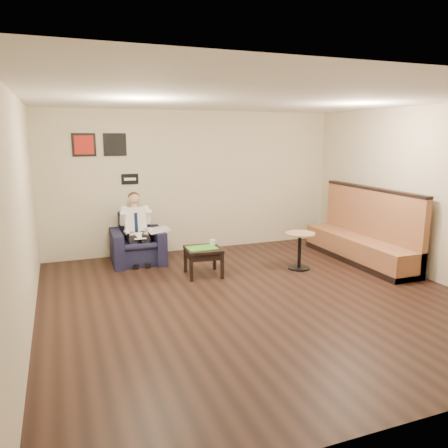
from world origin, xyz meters
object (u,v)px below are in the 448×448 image
object	(u,v)px
coffee_mug	(212,242)
cafe_table	(299,251)
green_folder	(202,248)
seated_man	(138,231)
smartphone	(204,245)
armchair	(137,239)
banquette	(360,226)
side_table	(203,262)

from	to	relation	value
coffee_mug	cafe_table	bearing A→B (deg)	-13.57
green_folder	coffee_mug	world-z (taller)	coffee_mug
seated_man	smartphone	size ratio (longest dim) A/B	8.34
armchair	green_folder	world-z (taller)	armchair
smartphone	cafe_table	distance (m)	1.69
armchair	banquette	world-z (taller)	banquette
cafe_table	banquette	bearing A→B (deg)	1.26
armchair	cafe_table	bearing A→B (deg)	-27.03
armchair	side_table	distance (m)	1.47
side_table	green_folder	distance (m)	0.25
green_folder	coffee_mug	bearing A→B (deg)	28.39
green_folder	smartphone	bearing A→B (deg)	60.74
armchair	banquette	distance (m)	4.13
seated_man	smartphone	world-z (taller)	seated_man
armchair	seated_man	xyz separation A→B (m)	(-0.00, -0.12, 0.17)
side_table	seated_man	bearing A→B (deg)	131.16
armchair	green_folder	bearing A→B (deg)	-52.13
coffee_mug	banquette	bearing A→B (deg)	-6.81
smartphone	cafe_table	world-z (taller)	cafe_table
coffee_mug	smartphone	distance (m)	0.15
armchair	coffee_mug	bearing A→B (deg)	-42.08
seated_man	banquette	world-z (taller)	banquette
side_table	smartphone	bearing A→B (deg)	67.35
seated_man	cafe_table	xyz separation A→B (m)	(2.60, -1.28, -0.29)
cafe_table	side_table	bearing A→B (deg)	171.54
seated_man	side_table	xyz separation A→B (m)	(0.90, -1.03, -0.38)
seated_man	coffee_mug	size ratio (longest dim) A/B	12.29
armchair	cafe_table	world-z (taller)	armchair
side_table	cafe_table	distance (m)	1.72
green_folder	cafe_table	bearing A→B (deg)	-7.71
armchair	cafe_table	size ratio (longest dim) A/B	1.43
seated_man	coffee_mug	distance (m)	1.44
coffee_mug	banquette	distance (m)	2.81
side_table	cafe_table	bearing A→B (deg)	-8.46
coffee_mug	cafe_table	size ratio (longest dim) A/B	0.15
armchair	side_table	xyz separation A→B (m)	(0.90, -1.15, -0.21)
side_table	banquette	world-z (taller)	banquette
seated_man	smartphone	xyz separation A→B (m)	(0.97, -0.87, -0.14)
green_folder	smartphone	xyz separation A→B (m)	(0.10, 0.18, -0.00)
green_folder	coffee_mug	distance (m)	0.27
green_folder	banquette	world-z (taller)	banquette
smartphone	armchair	bearing A→B (deg)	149.77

